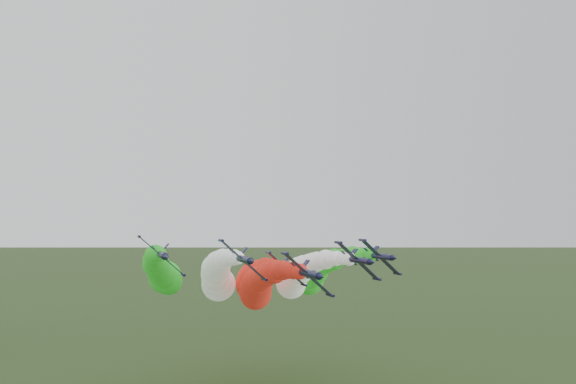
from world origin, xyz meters
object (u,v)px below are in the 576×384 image
object	(u,v)px
jet_lead	(259,286)
jet_outer_right	(317,272)
jet_inner_left	(217,276)
jet_inner_right	(297,276)
jet_trail	(251,280)
jet_outer_left	(162,272)

from	to	relation	value
jet_lead	jet_outer_right	size ratio (longest dim) A/B	1.00
jet_inner_left	jet_inner_right	size ratio (longest dim) A/B	1.01
jet_inner_left	jet_outer_right	xyz separation A→B (m)	(29.62, 5.93, -0.48)
jet_lead	jet_inner_left	bearing A→B (deg)	126.92
jet_inner_right	jet_trail	xyz separation A→B (m)	(-8.62, 15.01, -2.20)
jet_lead	jet_inner_left	world-z (taller)	jet_inner_left
jet_inner_left	jet_trail	size ratio (longest dim) A/B	1.01
jet_outer_right	jet_trail	world-z (taller)	jet_outer_right
jet_lead	jet_outer_left	world-z (taller)	jet_outer_left
jet_lead	jet_trail	bearing A→B (deg)	78.90
jet_lead	jet_outer_right	distance (m)	27.27
jet_lead	jet_trail	xyz separation A→B (m)	(4.90, 24.99, -1.13)
jet_lead	jet_trail	distance (m)	25.49
jet_lead	jet_outer_right	xyz separation A→B (m)	(21.72, 16.44, 1.26)
jet_inner_right	jet_trail	size ratio (longest dim) A/B	1.01
jet_inner_left	jet_outer_left	size ratio (longest dim) A/B	1.01
jet_trail	jet_inner_left	bearing A→B (deg)	-131.48
jet_outer_left	jet_outer_right	distance (m)	42.89
jet_outer_right	jet_outer_left	bearing A→B (deg)	-179.91
jet_inner_right	jet_trail	bearing A→B (deg)	119.87
jet_outer_left	jet_trail	size ratio (longest dim) A/B	1.00
jet_inner_left	jet_outer_left	distance (m)	14.51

